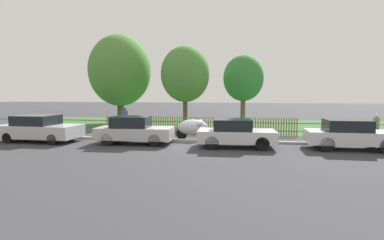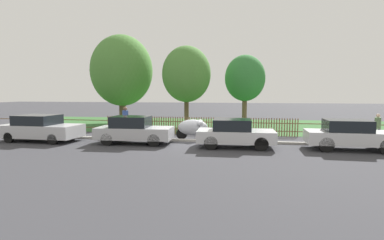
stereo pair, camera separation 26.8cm
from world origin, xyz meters
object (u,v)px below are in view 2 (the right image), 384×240
at_px(parked_car_navy_estate, 235,133).
at_px(pedestrian_near_fence, 378,126).
at_px(tree_behind_motorcycle, 186,74).
at_px(tree_mid_park, 245,78).
at_px(covered_motorcycle, 194,127).
at_px(parked_car_silver_hatchback, 41,128).
at_px(parked_car_red_compact, 350,135).
at_px(pedestrian_by_lamp, 125,119).
at_px(parked_car_black_saloon, 134,130).
at_px(tree_nearest_kerb, 122,71).

bearing_deg(parked_car_navy_estate, pedestrian_near_fence, 19.18).
distance_m(tree_behind_motorcycle, tree_mid_park, 5.03).
bearing_deg(tree_behind_motorcycle, covered_motorcycle, -75.92).
bearing_deg(parked_car_silver_hatchback, parked_car_red_compact, 2.51).
xyz_separation_m(parked_car_silver_hatchback, parked_car_navy_estate, (10.63, -0.11, -0.01)).
bearing_deg(parked_car_navy_estate, tree_behind_motorcycle, 113.32).
bearing_deg(tree_behind_motorcycle, parked_car_red_compact, -41.94).
bearing_deg(covered_motorcycle, pedestrian_near_fence, 4.87).
bearing_deg(parked_car_silver_hatchback, tree_behind_motorcycle, 54.25).
bearing_deg(tree_mid_park, parked_car_silver_hatchback, -136.36).
bearing_deg(parked_car_red_compact, pedestrian_by_lamp, 169.24).
distance_m(parked_car_red_compact, pedestrian_near_fence, 3.55).
height_order(parked_car_black_saloon, covered_motorcycle, parked_car_black_saloon).
height_order(tree_nearest_kerb, tree_mid_park, tree_nearest_kerb).
distance_m(covered_motorcycle, pedestrian_near_fence, 10.01).
distance_m(parked_car_silver_hatchback, tree_behind_motorcycle, 11.26).
relative_size(tree_nearest_kerb, tree_mid_park, 1.32).
height_order(tree_mid_park, pedestrian_by_lamp, tree_mid_park).
height_order(tree_nearest_kerb, pedestrian_by_lamp, tree_nearest_kerb).
xyz_separation_m(tree_nearest_kerb, pedestrian_near_fence, (17.65, -7.31, -3.68)).
bearing_deg(pedestrian_by_lamp, tree_mid_park, 85.03).
relative_size(parked_car_silver_hatchback, tree_nearest_kerb, 0.57).
relative_size(parked_car_navy_estate, tree_mid_park, 0.66).
relative_size(parked_car_black_saloon, parked_car_navy_estate, 1.05).
height_order(parked_car_red_compact, pedestrian_near_fence, pedestrian_near_fence).
xyz_separation_m(parked_car_black_saloon, tree_behind_motorcycle, (1.25, 8.40, 3.37)).
bearing_deg(pedestrian_near_fence, tree_nearest_kerb, 140.52).
bearing_deg(pedestrian_by_lamp, parked_car_navy_estate, 15.13).
relative_size(parked_car_black_saloon, pedestrian_near_fence, 2.59).
relative_size(covered_motorcycle, pedestrian_by_lamp, 1.07).
distance_m(parked_car_black_saloon, tree_behind_motorcycle, 9.13).
height_order(parked_car_silver_hatchback, parked_car_black_saloon, parked_car_silver_hatchback).
bearing_deg(tree_nearest_kerb, parked_car_black_saloon, -64.50).
distance_m(parked_car_navy_estate, tree_behind_motorcycle, 10.07).
relative_size(parked_car_navy_estate, pedestrian_by_lamp, 2.10).
bearing_deg(covered_motorcycle, parked_car_silver_hatchback, -167.39).
relative_size(parked_car_silver_hatchback, tree_mid_park, 0.75).
xyz_separation_m(tree_nearest_kerb, pedestrian_by_lamp, (3.28, -7.43, -3.53)).
distance_m(tree_behind_motorcycle, pedestrian_by_lamp, 7.11).
bearing_deg(pedestrian_by_lamp, parked_car_black_saloon, -22.37).
distance_m(tree_nearest_kerb, tree_mid_park, 10.60).
bearing_deg(parked_car_red_compact, parked_car_navy_estate, -176.53).
distance_m(covered_motorcycle, tree_mid_park, 9.72).
bearing_deg(tree_nearest_kerb, tree_behind_motorcycle, -15.17).
height_order(parked_car_silver_hatchback, pedestrian_by_lamp, pedestrian_by_lamp).
relative_size(parked_car_navy_estate, covered_motorcycle, 1.97).
xyz_separation_m(parked_car_red_compact, pedestrian_near_fence, (2.28, 2.71, 0.14)).
xyz_separation_m(parked_car_red_compact, covered_motorcycle, (-7.69, 1.81, -0.02)).
relative_size(parked_car_silver_hatchback, tree_behind_motorcycle, 0.69).
relative_size(tree_mid_park, pedestrian_by_lamp, 3.19).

